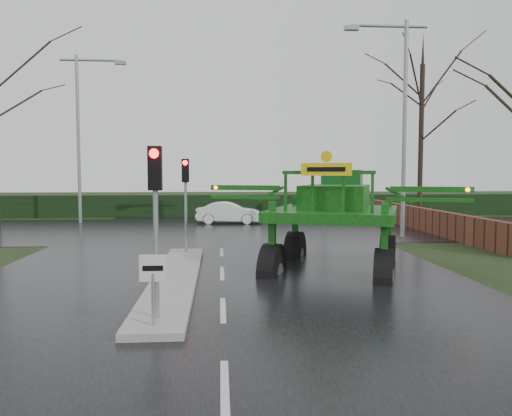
{
  "coord_description": "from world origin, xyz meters",
  "views": [
    {
      "loc": [
        -0.05,
        -10.74,
        3.01
      ],
      "look_at": [
        0.99,
        3.6,
        2.0
      ],
      "focal_mm": 35.0,
      "sensor_mm": 36.0,
      "label": 1
    }
  ],
  "objects": [
    {
      "name": "street_light_left_far",
      "position": [
        -8.19,
        20.0,
        5.99
      ],
      "size": [
        3.85,
        0.3,
        10.0
      ],
      "color": "gray",
      "rests_on": "ground"
    },
    {
      "name": "ground",
      "position": [
        0.0,
        0.0,
        0.0
      ],
      "size": [
        140.0,
        140.0,
        0.0
      ],
      "primitive_type": "plane",
      "color": "black",
      "rests_on": "ground"
    },
    {
      "name": "tree_right_far",
      "position": [
        13.0,
        21.0,
        6.5
      ],
      "size": [
        7.0,
        7.0,
        12.05
      ],
      "color": "black",
      "rests_on": "ground"
    },
    {
      "name": "brick_wall",
      "position": [
        10.5,
        16.0,
        0.6
      ],
      "size": [
        0.4,
        20.0,
        1.2
      ],
      "primitive_type": "cube",
      "color": "#592D1E",
      "rests_on": "ground"
    },
    {
      "name": "white_sedan",
      "position": [
        0.47,
        18.88,
        0.0
      ],
      "size": [
        3.94,
        1.66,
        1.27
      ],
      "primitive_type": "imported",
      "rotation": [
        0.0,
        0.0,
        1.49
      ],
      "color": "white",
      "rests_on": "ground"
    },
    {
      "name": "keep_left_sign",
      "position": [
        -1.3,
        -1.5,
        1.06
      ],
      "size": [
        0.5,
        0.07,
        1.35
      ],
      "color": "gray",
      "rests_on": "ground"
    },
    {
      "name": "traffic_signal_far",
      "position": [
        6.5,
        20.01,
        2.59
      ],
      "size": [
        0.26,
        0.33,
        3.52
      ],
      "rotation": [
        0.0,
        0.0,
        3.14
      ],
      "color": "gray",
      "rests_on": "ground"
    },
    {
      "name": "road_main",
      "position": [
        0.0,
        10.0,
        0.0
      ],
      "size": [
        14.0,
        80.0,
        0.02
      ],
      "primitive_type": "cube",
      "color": "black",
      "rests_on": "ground"
    },
    {
      "name": "road_cross",
      "position": [
        0.0,
        16.0,
        0.01
      ],
      "size": [
        80.0,
        12.0,
        0.02
      ],
      "primitive_type": "cube",
      "color": "black",
      "rests_on": "ground"
    },
    {
      "name": "crop_sprayer",
      "position": [
        1.57,
        4.18,
        2.15
      ],
      "size": [
        7.66,
        6.06,
        4.54
      ],
      "rotation": [
        0.0,
        0.0,
        -0.36
      ],
      "color": "black",
      "rests_on": "ground"
    },
    {
      "name": "street_light_right",
      "position": [
        8.19,
        12.0,
        5.99
      ],
      "size": [
        3.85,
        0.3,
        10.0
      ],
      "color": "gray",
      "rests_on": "ground"
    },
    {
      "name": "median_island",
      "position": [
        -1.3,
        3.0,
        0.09
      ],
      "size": [
        1.2,
        10.0,
        0.16
      ],
      "primitive_type": "cube",
      "color": "gray",
      "rests_on": "ground"
    },
    {
      "name": "traffic_signal_mid",
      "position": [
        -1.3,
        7.49,
        2.59
      ],
      "size": [
        0.26,
        0.33,
        3.52
      ],
      "color": "gray",
      "rests_on": "ground"
    },
    {
      "name": "traffic_signal_near",
      "position": [
        -1.3,
        -1.01,
        2.59
      ],
      "size": [
        0.26,
        0.33,
        3.52
      ],
      "color": "gray",
      "rests_on": "ground"
    },
    {
      "name": "hedge_row",
      "position": [
        0.0,
        24.0,
        0.75
      ],
      "size": [
        44.0,
        0.9,
        1.5
      ],
      "primitive_type": "cube",
      "color": "black",
      "rests_on": "ground"
    }
  ]
}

